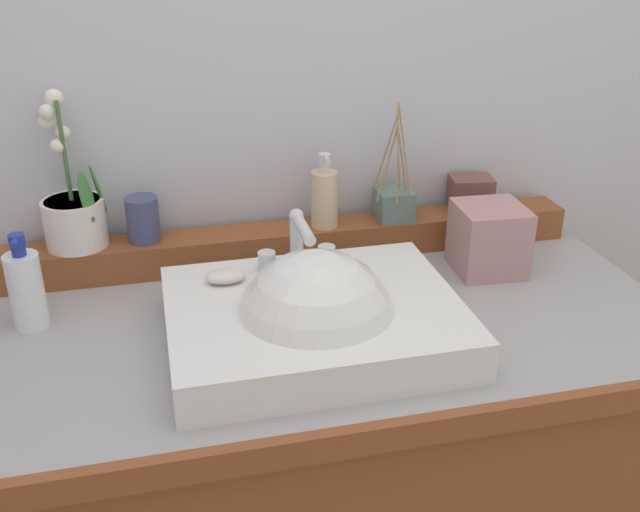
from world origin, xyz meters
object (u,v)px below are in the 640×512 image
at_px(reed_diffuser, 394,203).
at_px(lotion_bottle, 26,288).
at_px(sink_basin, 315,325).
at_px(soap_dispenser, 324,197).
at_px(trinket_box, 470,193).
at_px(soap_bar, 226,276).
at_px(potted_plant, 74,211).
at_px(tumbler_cup, 143,219).
at_px(tissue_box, 489,239).

distance_m(reed_diffuser, lotion_bottle, 0.73).
bearing_deg(reed_diffuser, sink_basin, -126.67).
xyz_separation_m(soap_dispenser, trinket_box, (0.33, 0.02, -0.03)).
relative_size(sink_basin, soap_bar, 6.87).
distance_m(potted_plant, soap_dispenser, 0.49).
relative_size(soap_bar, potted_plant, 0.23).
height_order(soap_dispenser, tumbler_cup, soap_dispenser).
distance_m(sink_basin, reed_diffuser, 0.42).
relative_size(sink_basin, potted_plant, 1.61).
bearing_deg(soap_dispenser, lotion_bottle, -164.51).
xyz_separation_m(reed_diffuser, lotion_bottle, (-0.71, -0.16, -0.03)).
bearing_deg(tissue_box, trinket_box, 79.48).
distance_m(tumbler_cup, tissue_box, 0.68).
distance_m(sink_basin, lotion_bottle, 0.50).
xyz_separation_m(soap_bar, potted_plant, (-0.26, 0.23, 0.05)).
bearing_deg(trinket_box, soap_dispenser, -167.41).
height_order(soap_dispenser, trinket_box, soap_dispenser).
bearing_deg(sink_basin, soap_dispenser, 73.66).
height_order(sink_basin, tissue_box, sink_basin).
distance_m(soap_bar, potted_plant, 0.35).
bearing_deg(lotion_bottle, soap_bar, -9.22).
distance_m(potted_plant, tumbler_cup, 0.13).
xyz_separation_m(potted_plant, reed_diffuser, (0.64, -0.02, -0.03)).
bearing_deg(trinket_box, potted_plant, -171.31).
xyz_separation_m(soap_bar, tumbler_cup, (-0.13, 0.22, 0.03)).
bearing_deg(sink_basin, reed_diffuser, 53.33).
bearing_deg(trinket_box, reed_diffuser, -165.20).
xyz_separation_m(tumbler_cup, trinket_box, (0.69, 0.01, -0.01)).
xyz_separation_m(sink_basin, soap_bar, (-0.13, 0.12, 0.05)).
relative_size(potted_plant, trinket_box, 3.39).
xyz_separation_m(soap_bar, tissue_box, (0.53, 0.07, -0.02)).
bearing_deg(soap_bar, trinket_box, 22.73).
height_order(soap_dispenser, tissue_box, soap_dispenser).
bearing_deg(soap_dispenser, trinket_box, 4.19).
height_order(sink_basin, potted_plant, potted_plant).
distance_m(potted_plant, reed_diffuser, 0.64).
xyz_separation_m(potted_plant, tissue_box, (0.79, -0.16, -0.07)).
relative_size(sink_basin, soap_dispenser, 3.13).
height_order(soap_bar, potted_plant, potted_plant).
bearing_deg(soap_bar, potted_plant, 138.29).
distance_m(soap_bar, soap_dispenser, 0.31).
height_order(soap_dispenser, lotion_bottle, soap_dispenser).
bearing_deg(lotion_bottle, tumbler_cup, 39.68).
height_order(sink_basin, trinket_box, sink_basin).
relative_size(soap_bar, tissue_box, 0.52).
bearing_deg(sink_basin, potted_plant, 138.43).
height_order(tumbler_cup, reed_diffuser, reed_diffuser).
xyz_separation_m(sink_basin, reed_diffuser, (0.25, 0.33, 0.07)).
relative_size(soap_dispenser, trinket_box, 1.75).
bearing_deg(reed_diffuser, tumbler_cup, 179.10).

